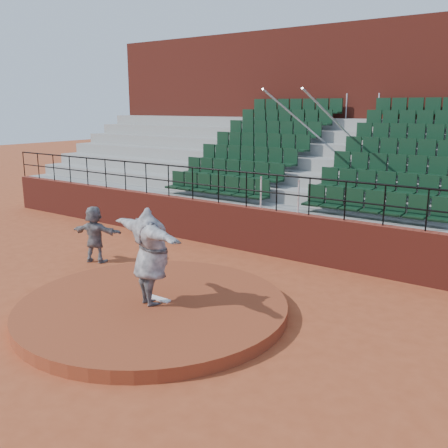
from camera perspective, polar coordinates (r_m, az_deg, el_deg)
The scene contains 9 objects.
ground at distance 10.53m, azimuth -8.09°, elevation -10.01°, with size 90.00×90.00×0.00m, color #A34724.
pitchers_mound at distance 10.48m, azimuth -8.11°, elevation -9.39°, with size 5.50×5.50×0.25m, color brown.
pitching_rubber at distance 10.53m, azimuth -7.57°, elevation -8.44°, with size 0.60×0.15×0.03m, color white.
boundary_wall at distance 14.14m, azimuth 5.92°, elevation -1.06°, with size 24.00×0.30×1.30m, color maroon.
wall_railing at distance 13.87m, azimuth 6.05°, elevation 4.47°, with size 24.04×0.05×1.03m.
seating_deck at distance 17.18m, azimuth 12.07°, elevation 4.01°, with size 24.00×5.97×4.63m.
press_box_facade at distance 20.67m, azimuth 16.89°, elevation 11.11°, with size 24.00×3.00×7.10m, color maroon.
pitcher at distance 9.99m, azimuth -8.40°, elevation -3.70°, with size 2.45×0.67×1.99m, color black.
fielder at distance 13.91m, azimuth -14.56°, elevation -1.14°, with size 1.44×0.46×1.55m, color black.
Camera 1 is at (6.76, -6.92, 4.15)m, focal length 40.00 mm.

